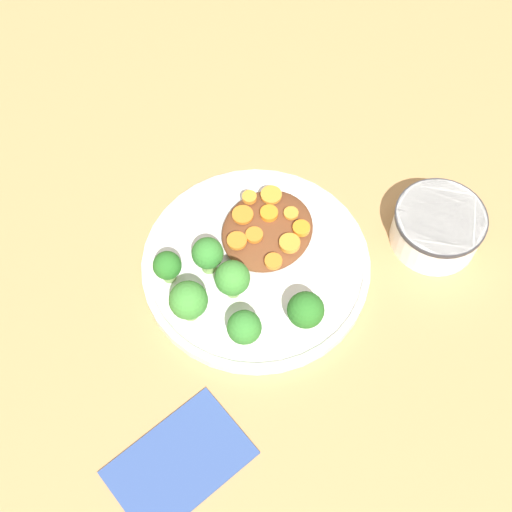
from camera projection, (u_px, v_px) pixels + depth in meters
The scene contains 21 objects.
ground_plane at pixel (256, 268), 0.87m from camera, with size 4.00×4.00×0.00m, color tan.
plate at pixel (256, 264), 0.86m from camera, with size 0.28×0.28×0.02m.
dip_bowl at pixel (438, 226), 0.87m from camera, with size 0.11×0.11×0.05m.
stew_mound at pixel (267, 230), 0.87m from camera, with size 0.12×0.11×0.02m, color brown.
broccoli_floret_0 at pixel (208, 254), 0.83m from camera, with size 0.04×0.04×0.05m.
broccoli_floret_1 at pixel (306, 311), 0.79m from camera, with size 0.04×0.04×0.06m.
broccoli_floret_2 at pixel (232, 279), 0.81m from camera, with size 0.04×0.04×0.06m.
broccoli_floret_3 at pixel (188, 301), 0.79m from camera, with size 0.04×0.04×0.06m.
broccoli_floret_4 at pixel (167, 266), 0.82m from camera, with size 0.03×0.03×0.05m.
broccoli_floret_5 at pixel (244, 328), 0.78m from camera, with size 0.04×0.04×0.05m.
carrot_slice_0 at pixel (291, 213), 0.86m from camera, with size 0.02×0.02×0.00m, color orange.
carrot_slice_1 at pixel (254, 235), 0.85m from camera, with size 0.02×0.02×0.01m, color orange.
carrot_slice_2 at pixel (290, 243), 0.84m from camera, with size 0.03×0.03×0.01m, color orange.
carrot_slice_3 at pixel (271, 195), 0.88m from camera, with size 0.03×0.03×0.00m, color orange.
carrot_slice_4 at pixel (269, 213), 0.86m from camera, with size 0.02×0.02×0.01m, color orange.
carrot_slice_5 at pixel (243, 215), 0.86m from camera, with size 0.03×0.03×0.00m, color orange.
carrot_slice_6 at pixel (235, 244), 0.84m from camera, with size 0.02×0.02×0.00m, color orange.
carrot_slice_7 at pixel (273, 262), 0.83m from camera, with size 0.02×0.02×0.01m, color orange.
carrot_slice_8 at pixel (249, 197), 0.87m from camera, with size 0.02×0.02×0.01m, color orange.
carrot_slice_9 at pixel (301, 228), 0.85m from camera, with size 0.02×0.02×0.01m, color orange.
napkin at pixel (179, 462), 0.75m from camera, with size 0.17×0.13×0.01m.
Camera 1 is at (0.35, 0.23, 0.77)m, focal length 50.00 mm.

